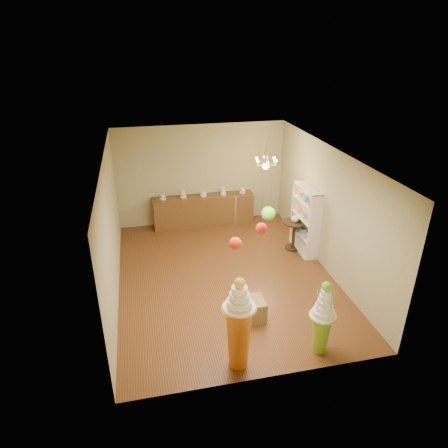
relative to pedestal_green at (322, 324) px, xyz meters
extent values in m
plane|color=#583218|center=(-1.13, 2.85, -0.62)|extent=(6.50, 6.50, 0.00)
plane|color=silver|center=(-1.13, 2.85, 2.38)|extent=(6.50, 6.50, 0.00)
cube|color=tan|center=(-1.13, 6.10, 0.88)|extent=(5.00, 0.04, 3.00)
cube|color=tan|center=(-1.13, -0.40, 0.88)|extent=(5.00, 0.04, 3.00)
cube|color=tan|center=(-3.63, 2.85, 0.88)|extent=(0.04, 6.50, 3.00)
cube|color=tan|center=(1.37, 2.85, 0.88)|extent=(0.04, 6.50, 3.00)
cone|color=#7CAA25|center=(0.00, 0.00, -0.22)|extent=(0.40, 0.40, 0.79)
cylinder|color=white|center=(0.00, 0.00, 0.19)|extent=(0.54, 0.54, 0.03)
cylinder|color=white|center=(0.00, 0.00, 0.26)|extent=(0.44, 0.44, 0.10)
cylinder|color=white|center=(0.00, 0.00, 0.36)|extent=(0.36, 0.36, 0.10)
cylinder|color=white|center=(0.00, 0.00, 0.47)|extent=(0.30, 0.30, 0.10)
cylinder|color=white|center=(0.00, 0.00, 0.57)|extent=(0.24, 0.24, 0.10)
cylinder|color=white|center=(0.00, 0.00, 0.67)|extent=(0.20, 0.20, 0.10)
sphere|color=#56B226|center=(0.00, 0.00, 0.80)|extent=(0.17, 0.17, 0.17)
cone|color=orange|center=(-1.53, 0.00, -0.01)|extent=(0.51, 0.51, 1.22)
cylinder|color=white|center=(-1.53, 0.00, 0.62)|extent=(0.61, 0.61, 0.03)
cylinder|color=white|center=(-1.53, 0.00, 0.70)|extent=(0.46, 0.46, 0.13)
cylinder|color=white|center=(-1.53, 0.00, 0.82)|extent=(0.36, 0.36, 0.13)
cylinder|color=white|center=(-1.53, 0.00, 0.95)|extent=(0.29, 0.29, 0.13)
sphere|color=gold|center=(-1.53, 0.00, 1.09)|extent=(0.18, 0.18, 0.18)
cube|color=olive|center=(-0.95, 1.15, -0.39)|extent=(0.50, 0.50, 0.46)
cube|color=brown|center=(-1.13, 5.82, -0.17)|extent=(3.00, 0.50, 0.90)
cube|color=brown|center=(-1.13, 5.82, 0.29)|extent=(3.04, 0.54, 0.03)
cylinder|color=white|center=(-2.33, 5.82, 0.38)|extent=(0.18, 0.18, 0.16)
cylinder|color=white|center=(-1.73, 5.82, 0.42)|extent=(0.18, 0.18, 0.24)
cylinder|color=white|center=(-1.13, 5.82, 0.38)|extent=(0.18, 0.18, 0.16)
cylinder|color=white|center=(-0.53, 5.82, 0.42)|extent=(0.18, 0.18, 0.24)
cylinder|color=white|center=(0.07, 5.82, 0.38)|extent=(0.18, 0.18, 0.16)
cube|color=#EDE7CC|center=(1.35, 3.65, 0.28)|extent=(0.04, 1.20, 1.80)
cube|color=#EDE7CC|center=(1.19, 3.65, -0.12)|extent=(0.30, 1.14, 0.03)
cube|color=#EDE7CC|center=(1.19, 3.65, 0.33)|extent=(0.30, 1.14, 0.03)
cube|color=#EDE7CC|center=(1.19, 3.65, 0.78)|extent=(0.30, 1.14, 0.03)
cylinder|color=black|center=(0.97, 3.78, -0.60)|extent=(0.45, 0.45, 0.04)
cylinder|color=black|center=(0.97, 3.78, -0.22)|extent=(0.09, 0.09, 0.79)
cylinder|color=black|center=(0.97, 3.78, 0.17)|extent=(0.68, 0.68, 0.04)
imported|color=#EDE7CC|center=(0.97, 3.78, 0.30)|extent=(0.27, 0.27, 0.22)
cylinder|color=#3C382B|center=(-1.46, 0.59, 1.94)|extent=(0.01, 0.01, 0.90)
sphere|color=red|center=(-1.46, 0.59, 1.49)|extent=(0.21, 0.21, 0.21)
cylinder|color=#3C382B|center=(-0.61, 1.44, 1.99)|extent=(0.01, 0.01, 0.79)
sphere|color=#56B226|center=(-0.61, 1.44, 1.59)|extent=(0.27, 0.27, 0.27)
cylinder|color=#3C382B|center=(-1.08, 0.38, 2.11)|extent=(0.01, 0.01, 0.56)
sphere|color=red|center=(-1.08, 0.38, 1.83)|extent=(0.18, 0.18, 0.18)
cylinder|color=#EA9452|center=(0.24, 4.22, 2.13)|extent=(0.02, 0.02, 0.50)
cylinder|color=#EA9452|center=(0.24, 4.22, 1.83)|extent=(0.10, 0.10, 0.30)
sphere|color=#FFC48C|center=(0.24, 4.22, 1.63)|extent=(0.18, 0.18, 0.18)
camera|label=1|loc=(-2.92, -5.14, 4.65)|focal=32.00mm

